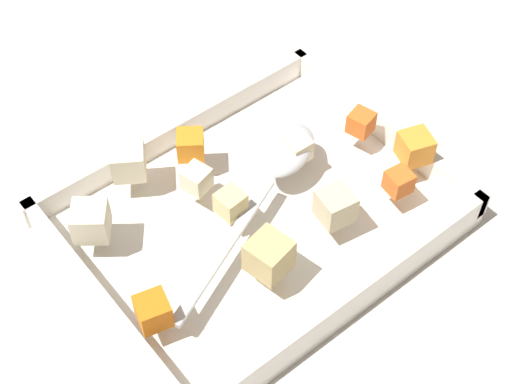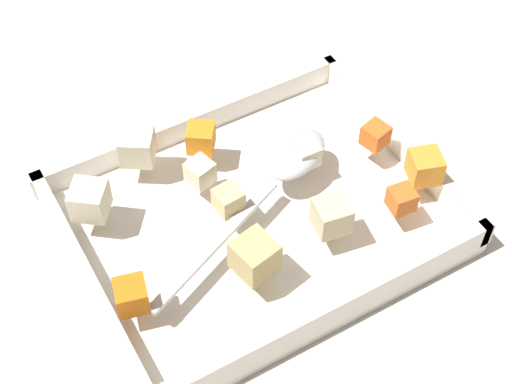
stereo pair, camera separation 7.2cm
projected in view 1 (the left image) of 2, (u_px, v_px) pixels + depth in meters
ground_plane at (260, 233)px, 0.76m from camera, size 4.00×4.00×0.00m
baking_dish at (256, 218)px, 0.75m from camera, size 0.35×0.27×0.04m
carrot_chunk_mid_right at (399, 182)px, 0.73m from camera, size 0.02×0.02×0.02m
carrot_chunk_near_left at (415, 147)px, 0.75m from camera, size 0.04×0.04×0.03m
carrot_chunk_corner_nw at (190, 145)px, 0.75m from camera, size 0.04×0.04×0.03m
carrot_chunk_near_spoon at (153, 311)px, 0.64m from camera, size 0.03×0.03×0.03m
carrot_chunk_back_center at (361, 123)px, 0.78m from camera, size 0.03×0.03×0.02m
potato_chunk_far_left at (197, 179)px, 0.73m from camera, size 0.03×0.03×0.02m
potato_chunk_mid_left at (335, 206)px, 0.70m from camera, size 0.03×0.03×0.03m
potato_chunk_corner_sw at (231, 203)px, 0.71m from camera, size 0.03×0.03×0.02m
potato_chunk_rim_edge at (269, 256)px, 0.67m from camera, size 0.04×0.04×0.03m
potato_chunk_under_handle at (298, 148)px, 0.75m from camera, size 0.02×0.02×0.02m
potato_chunk_near_right at (128, 161)px, 0.74m from camera, size 0.04×0.04×0.03m
parsnip_chunk_heap_top at (91, 221)px, 0.69m from camera, size 0.04×0.04×0.03m
serving_spoon at (281, 160)px, 0.75m from camera, size 0.24×0.13×0.02m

